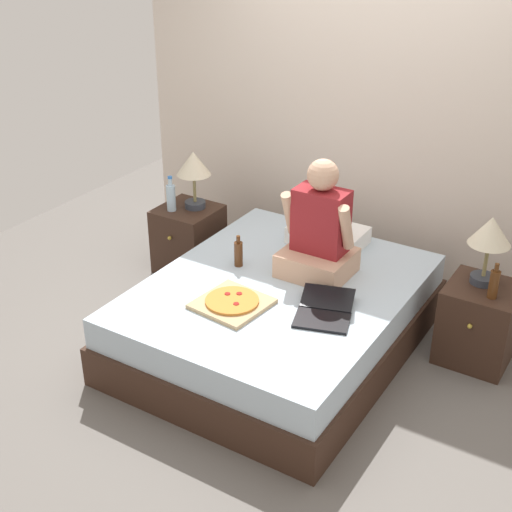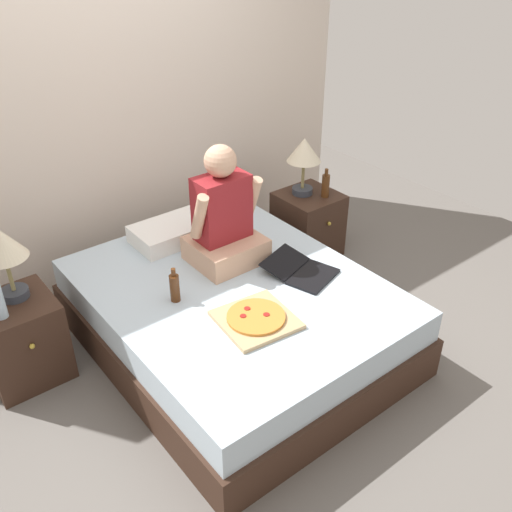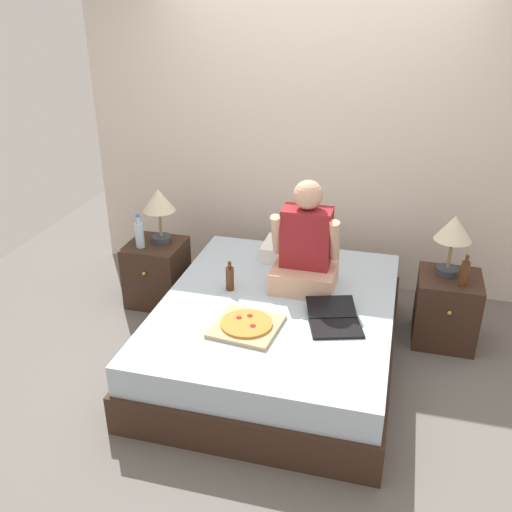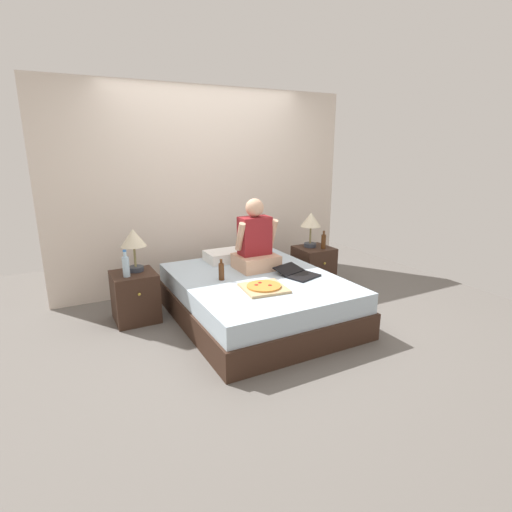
{
  "view_description": "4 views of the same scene",
  "coord_description": "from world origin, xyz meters",
  "px_view_note": "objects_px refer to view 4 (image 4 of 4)",
  "views": [
    {
      "loc": [
        1.96,
        -3.42,
        2.73
      ],
      "look_at": [
        -0.03,
        -0.23,
        0.77
      ],
      "focal_mm": 50.0,
      "sensor_mm": 36.0,
      "label": 1
    },
    {
      "loc": [
        -1.67,
        -2.33,
        2.45
      ],
      "look_at": [
        0.01,
        -0.21,
        0.77
      ],
      "focal_mm": 40.0,
      "sensor_mm": 36.0,
      "label": 2
    },
    {
      "loc": [
        0.72,
        -3.28,
        2.42
      ],
      "look_at": [
        -0.15,
        -0.0,
        0.8
      ],
      "focal_mm": 40.0,
      "sensor_mm": 36.0,
      "label": 3
    },
    {
      "loc": [
        -1.87,
        -3.5,
        1.79
      ],
      "look_at": [
        0.01,
        0.04,
        0.68
      ],
      "focal_mm": 28.0,
      "sensor_mm": 36.0,
      "label": 4
    }
  ],
  "objects_px": {
    "nightstand_right": "(313,267)",
    "laptop": "(299,274)",
    "bed": "(257,298)",
    "lamp_on_left_nightstand": "(134,241)",
    "pizza_box": "(264,287)",
    "beer_bottle_on_bed": "(221,271)",
    "lamp_on_right_nightstand": "(311,222)",
    "person_seated": "(255,243)",
    "beer_bottle": "(324,241)",
    "nightstand_left": "(135,297)",
    "water_bottle": "(126,266)"
  },
  "relations": [
    {
      "from": "nightstand_right",
      "to": "lamp_on_right_nightstand",
      "type": "height_order",
      "value": "lamp_on_right_nightstand"
    },
    {
      "from": "water_bottle",
      "to": "laptop",
      "type": "bearing_deg",
      "value": -21.66
    },
    {
      "from": "lamp_on_right_nightstand",
      "to": "person_seated",
      "type": "xyz_separation_m",
      "value": [
        -0.98,
        -0.34,
        -0.1
      ]
    },
    {
      "from": "nightstand_left",
      "to": "person_seated",
      "type": "height_order",
      "value": "person_seated"
    },
    {
      "from": "lamp_on_left_nightstand",
      "to": "beer_bottle_on_bed",
      "type": "xyz_separation_m",
      "value": [
        0.75,
        -0.53,
        -0.29
      ]
    },
    {
      "from": "lamp_on_left_nightstand",
      "to": "pizza_box",
      "type": "relative_size",
      "value": 1.02
    },
    {
      "from": "beer_bottle",
      "to": "pizza_box",
      "type": "height_order",
      "value": "beer_bottle"
    },
    {
      "from": "lamp_on_right_nightstand",
      "to": "beer_bottle",
      "type": "xyz_separation_m",
      "value": [
        0.1,
        -0.15,
        -0.23
      ]
    },
    {
      "from": "beer_bottle",
      "to": "pizza_box",
      "type": "bearing_deg",
      "value": -148.09
    },
    {
      "from": "nightstand_right",
      "to": "beer_bottle_on_bed",
      "type": "height_order",
      "value": "beer_bottle_on_bed"
    },
    {
      "from": "lamp_on_right_nightstand",
      "to": "beer_bottle",
      "type": "bearing_deg",
      "value": -56.31
    },
    {
      "from": "nightstand_left",
      "to": "lamp_on_left_nightstand",
      "type": "relative_size",
      "value": 1.16
    },
    {
      "from": "nightstand_left",
      "to": "nightstand_right",
      "type": "xyz_separation_m",
      "value": [
        2.29,
        0.0,
        0.0
      ]
    },
    {
      "from": "lamp_on_right_nightstand",
      "to": "beer_bottle",
      "type": "height_order",
      "value": "lamp_on_right_nightstand"
    },
    {
      "from": "bed",
      "to": "lamp_on_right_nightstand",
      "type": "bearing_deg",
      "value": 28.91
    },
    {
      "from": "lamp_on_left_nightstand",
      "to": "beer_bottle",
      "type": "relative_size",
      "value": 1.96
    },
    {
      "from": "water_bottle",
      "to": "pizza_box",
      "type": "xyz_separation_m",
      "value": [
        1.11,
        -0.84,
        -0.15
      ]
    },
    {
      "from": "nightstand_left",
      "to": "laptop",
      "type": "height_order",
      "value": "laptop"
    },
    {
      "from": "bed",
      "to": "beer_bottle",
      "type": "bearing_deg",
      "value": 20.99
    },
    {
      "from": "bed",
      "to": "person_seated",
      "type": "relative_size",
      "value": 2.54
    },
    {
      "from": "lamp_on_left_nightstand",
      "to": "nightstand_right",
      "type": "height_order",
      "value": "lamp_on_left_nightstand"
    },
    {
      "from": "laptop",
      "to": "pizza_box",
      "type": "height_order",
      "value": "laptop"
    },
    {
      "from": "lamp_on_right_nightstand",
      "to": "laptop",
      "type": "bearing_deg",
      "value": -131.73
    },
    {
      "from": "pizza_box",
      "to": "beer_bottle_on_bed",
      "type": "relative_size",
      "value": 2.0
    },
    {
      "from": "bed",
      "to": "lamp_on_left_nightstand",
      "type": "distance_m",
      "value": 1.41
    },
    {
      "from": "water_bottle",
      "to": "nightstand_right",
      "type": "height_order",
      "value": "water_bottle"
    },
    {
      "from": "bed",
      "to": "laptop",
      "type": "bearing_deg",
      "value": -22.91
    },
    {
      "from": "bed",
      "to": "laptop",
      "type": "xyz_separation_m",
      "value": [
        0.41,
        -0.17,
        0.26
      ]
    },
    {
      "from": "lamp_on_left_nightstand",
      "to": "beer_bottle",
      "type": "height_order",
      "value": "lamp_on_left_nightstand"
    },
    {
      "from": "bed",
      "to": "person_seated",
      "type": "xyz_separation_m",
      "value": [
        0.13,
        0.28,
        0.52
      ]
    },
    {
      "from": "water_bottle",
      "to": "person_seated",
      "type": "bearing_deg",
      "value": -8.18
    },
    {
      "from": "bed",
      "to": "beer_bottle_on_bed",
      "type": "xyz_separation_m",
      "value": [
        -0.36,
        0.09,
        0.33
      ]
    },
    {
      "from": "lamp_on_left_nightstand",
      "to": "beer_bottle",
      "type": "distance_m",
      "value": 2.34
    },
    {
      "from": "bed",
      "to": "beer_bottle_on_bed",
      "type": "relative_size",
      "value": 9.01
    },
    {
      "from": "nightstand_left",
      "to": "person_seated",
      "type": "relative_size",
      "value": 0.67
    },
    {
      "from": "pizza_box",
      "to": "beer_bottle_on_bed",
      "type": "xyz_separation_m",
      "value": [
        -0.25,
        0.45,
        0.07
      ]
    },
    {
      "from": "water_bottle",
      "to": "nightstand_left",
      "type": "bearing_deg",
      "value": 48.35
    },
    {
      "from": "lamp_on_left_nightstand",
      "to": "beer_bottle_on_bed",
      "type": "distance_m",
      "value": 0.96
    },
    {
      "from": "laptop",
      "to": "pizza_box",
      "type": "bearing_deg",
      "value": -160.29
    },
    {
      "from": "bed",
      "to": "beer_bottle_on_bed",
      "type": "distance_m",
      "value": 0.5
    },
    {
      "from": "water_bottle",
      "to": "beer_bottle_on_bed",
      "type": "bearing_deg",
      "value": -24.25
    },
    {
      "from": "nightstand_right",
      "to": "laptop",
      "type": "relative_size",
      "value": 1.07
    },
    {
      "from": "beer_bottle",
      "to": "laptop",
      "type": "distance_m",
      "value": 1.04
    },
    {
      "from": "person_seated",
      "to": "nightstand_right",
      "type": "bearing_deg",
      "value": 15.73
    },
    {
      "from": "water_bottle",
      "to": "lamp_on_right_nightstand",
      "type": "bearing_deg",
      "value": 3.42
    },
    {
      "from": "nightstand_right",
      "to": "pizza_box",
      "type": "xyz_separation_m",
      "value": [
        -1.26,
        -0.93,
        0.22
      ]
    },
    {
      "from": "bed",
      "to": "nightstand_left",
      "type": "height_order",
      "value": "nightstand_left"
    },
    {
      "from": "bed",
      "to": "pizza_box",
      "type": "relative_size",
      "value": 4.5
    },
    {
      "from": "lamp_on_left_nightstand",
      "to": "person_seated",
      "type": "distance_m",
      "value": 1.29
    },
    {
      "from": "bed",
      "to": "nightstand_right",
      "type": "xyz_separation_m",
      "value": [
        1.15,
        0.57,
        0.03
      ]
    }
  ]
}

